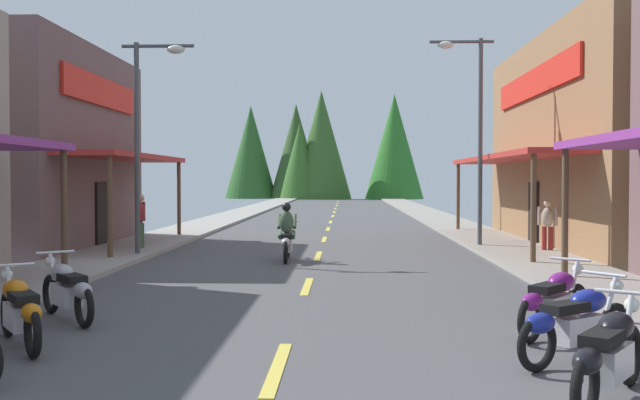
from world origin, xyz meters
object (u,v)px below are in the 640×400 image
pedestrian_by_shop (548,223)px  motorcycle_parked_right_2 (577,322)px  streetlamp_left (148,118)px  motorcycle_parked_left_2 (20,310)px  motorcycle_parked_right_1 (609,354)px  pedestrian_waiting (141,218)px  rider_cruising_lead (287,237)px  streetlamp_right (472,114)px  motorcycle_parked_left_3 (67,289)px  motorcycle_parked_right_3 (554,300)px

pedestrian_by_shop → motorcycle_parked_right_2: bearing=9.0°
streetlamp_left → motorcycle_parked_left_2: bearing=-83.2°
motorcycle_parked_right_1 → pedestrian_waiting: size_ratio=1.03×
rider_cruising_lead → pedestrian_waiting: size_ratio=1.23×
pedestrian_by_shop → streetlamp_left: bearing=-60.2°
motorcycle_parked_right_2 → motorcycle_parked_left_2: size_ratio=0.98×
streetlamp_left → streetlamp_right: 9.96m
streetlamp_right → motorcycle_parked_right_1: size_ratio=3.67×
motorcycle_parked_left_3 → pedestrian_waiting: pedestrian_waiting is taller
motorcycle_parked_right_2 → motorcycle_parked_right_3: same height
motorcycle_parked_right_2 → rider_cruising_lead: size_ratio=0.82×
streetlamp_right → motorcycle_parked_right_2: bearing=-94.8°
streetlamp_right → motorcycle_parked_right_1: bearing=-95.0°
motorcycle_parked_right_1 → motorcycle_parked_left_3: 7.86m
motorcycle_parked_left_3 → rider_cruising_lead: 8.81m
streetlamp_left → rider_cruising_lead: 5.14m
motorcycle_parked_left_2 → pedestrian_by_shop: bearing=-75.4°
streetlamp_left → pedestrian_by_shop: (11.40, 1.38, -2.98)m
streetlamp_left → pedestrian_waiting: size_ratio=3.43×
streetlamp_right → rider_cruising_lead: bearing=-145.8°
rider_cruising_lead → motorcycle_parked_left_3: bearing=159.8°
pedestrian_waiting → motorcycle_parked_right_3: bearing=136.6°
streetlamp_left → pedestrian_by_shop: streetlamp_left is taller
motorcycle_parked_right_1 → pedestrian_waiting: bearing=66.3°
motorcycle_parked_right_3 → pedestrian_by_shop: 11.61m
streetlamp_right → motorcycle_parked_right_1: streetlamp_right is taller
motorcycle_parked_right_3 → motorcycle_parked_right_1: bearing=-146.4°
motorcycle_parked_right_1 → motorcycle_parked_left_3: bearing=95.7°
streetlamp_left → motorcycle_parked_right_1: 15.64m
streetlamp_right → motorcycle_parked_left_2: streetlamp_right is taller
motorcycle_parked_right_1 → pedestrian_waiting: (-8.72, 14.52, 0.53)m
pedestrian_by_shop → motorcycle_parked_right_1: bearing=9.8°
motorcycle_parked_right_2 → motorcycle_parked_right_3: (0.18, 1.56, 0.00)m
rider_cruising_lead → pedestrian_waiting: pedestrian_waiting is taller
streetlamp_left → motorcycle_parked_right_3: 13.38m
streetlamp_left → pedestrian_by_shop: bearing=6.9°
streetlamp_right → motorcycle_parked_right_3: bearing=-94.6°
motorcycle_parked_right_3 → streetlamp_left: bearing=80.7°
motorcycle_parked_left_2 → pedestrian_by_shop: (10.10, 12.22, 0.43)m
streetlamp_left → rider_cruising_lead: bearing=-9.8°
motorcycle_parked_right_3 → motorcycle_parked_left_2: 7.19m
streetlamp_right → pedestrian_by_shop: (1.93, -1.70, -3.34)m
motorcycle_parked_right_1 → motorcycle_parked_right_3: 3.16m
motorcycle_parked_right_2 → pedestrian_by_shop: bearing=39.0°
motorcycle_parked_right_1 → pedestrian_by_shop: bearing=22.2°
rider_cruising_lead → pedestrian_by_shop: (7.47, 2.06, 0.26)m
streetlamp_left → motorcycle_parked_right_3: streetlamp_left is taller
streetlamp_right → motorcycle_parked_left_3: 15.15m
pedestrian_waiting → streetlamp_left: bearing=120.9°
streetlamp_right → motorcycle_parked_right_2: streetlamp_right is taller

